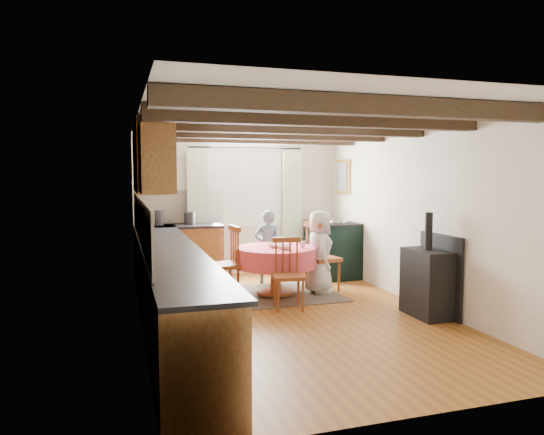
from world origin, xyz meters
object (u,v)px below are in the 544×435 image
object	(u,v)px
dining_table	(276,271)
aga_range	(332,248)
chair_left	(223,263)
chair_right	(323,256)
child_far	(267,247)
child_right	(320,252)
cup	(302,244)
chair_near	(289,274)
cast_iron_stove	(428,265)

from	to	relation	value
dining_table	aga_range	xyz separation A→B (m)	(1.35, 1.03, 0.13)
chair_left	aga_range	world-z (taller)	chair_left
chair_right	child_far	bearing A→B (deg)	29.55
aga_range	child_far	bearing A→B (deg)	-169.70
child_far	child_right	world-z (taller)	child_right
cup	aga_range	bearing A→B (deg)	49.66
dining_table	chair_near	distance (m)	0.78
chair_near	aga_range	size ratio (longest dim) A/B	0.89
chair_near	chair_right	size ratio (longest dim) A/B	0.88
chair_left	child_far	size ratio (longest dim) A/B	0.88
child_far	child_right	distance (m)	1.02
cast_iron_stove	dining_table	bearing A→B (deg)	132.77
dining_table	child_right	world-z (taller)	child_right
chair_left	child_far	distance (m)	1.20
chair_left	cast_iron_stove	bearing A→B (deg)	49.48
chair_left	cast_iron_stove	world-z (taller)	cast_iron_stove
chair_near	aga_range	distance (m)	2.29
chair_near	child_right	world-z (taller)	child_right
child_right	cup	bearing A→B (deg)	117.39
dining_table	child_right	size ratio (longest dim) A/B	0.95
chair_left	cup	distance (m)	1.16
chair_right	aga_range	distance (m)	1.14
aga_range	chair_right	bearing A→B (deg)	-121.24
dining_table	chair_left	world-z (taller)	chair_left
chair_right	cast_iron_stove	distance (m)	1.78
chair_near	cup	xyz separation A→B (m)	(0.42, 0.63, 0.28)
chair_near	chair_left	world-z (taller)	chair_left
chair_left	chair_right	distance (m)	1.53
aga_range	cup	xyz separation A→B (m)	(-0.99, -1.17, 0.27)
child_far	cup	bearing A→B (deg)	115.16
cast_iron_stove	cup	size ratio (longest dim) A/B	13.36
dining_table	aga_range	bearing A→B (deg)	37.46
cast_iron_stove	cup	xyz separation A→B (m)	(-1.10, 1.44, 0.10)
chair_left	aga_range	distance (m)	2.35
cup	cast_iron_stove	bearing A→B (deg)	-52.46
chair_near	chair_right	distance (m)	1.17
chair_near	chair_right	bearing A→B (deg)	54.07
child_far	cup	world-z (taller)	child_far
cast_iron_stove	chair_right	bearing A→B (deg)	113.12
dining_table	child_right	bearing A→B (deg)	-4.32
dining_table	child_right	distance (m)	0.71
dining_table	child_far	bearing A→B (deg)	81.79
child_right	child_far	bearing A→B (deg)	44.04
child_right	chair_near	bearing A→B (deg)	145.93
chair_right	child_right	size ratio (longest dim) A/B	0.86
dining_table	chair_near	xyz separation A→B (m)	(-0.07, -0.77, 0.11)
chair_left	chair_right	bearing A→B (deg)	86.68
dining_table	cup	xyz separation A→B (m)	(0.35, -0.14, 0.39)
chair_right	child_right	xyz separation A→B (m)	(-0.09, -0.11, 0.09)
dining_table	child_right	xyz separation A→B (m)	(0.66, -0.05, 0.26)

